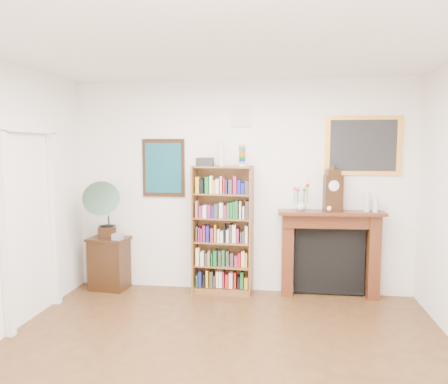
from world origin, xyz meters
name	(u,v)px	position (x,y,z in m)	size (l,w,h in m)	color
room	(210,217)	(0.00, 0.00, 1.40)	(4.51, 5.01, 2.81)	#4B2716
door_casing	(31,208)	(-2.21, 1.20, 1.26)	(0.08, 1.02, 2.17)	white
teal_poster	(164,168)	(-1.05, 2.48, 1.65)	(0.58, 0.04, 0.78)	black
small_picture	(241,115)	(0.00, 2.48, 2.35)	(0.26, 0.04, 0.30)	white
gilt_painting	(363,146)	(1.55, 2.48, 1.95)	(0.95, 0.04, 0.75)	gold
bookshelf	(223,223)	(-0.22, 2.34, 0.94)	(0.80, 0.34, 1.94)	brown
side_cabinet	(109,263)	(-1.78, 2.29, 0.36)	(0.52, 0.38, 0.71)	black
fireplace	(330,246)	(1.16, 2.40, 0.66)	(1.34, 0.37, 1.12)	#4D2712
gramophone	(103,206)	(-1.82, 2.22, 1.15)	(0.64, 0.71, 0.78)	black
cd_stack	(118,237)	(-1.61, 2.18, 0.75)	(0.12, 0.12, 0.08)	#A1A2AC
mantel_clock	(333,191)	(1.18, 2.33, 1.38)	(0.25, 0.17, 0.53)	black
flower_vase	(301,205)	(0.78, 2.34, 1.19)	(0.13, 0.13, 0.14)	silver
teacup	(328,209)	(1.12, 2.30, 1.16)	(0.09, 0.09, 0.07)	white
bottle_left	(367,202)	(1.60, 2.36, 1.24)	(0.07, 0.07, 0.24)	silver
bottle_right	(376,204)	(1.70, 2.34, 1.22)	(0.06, 0.06, 0.20)	silver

